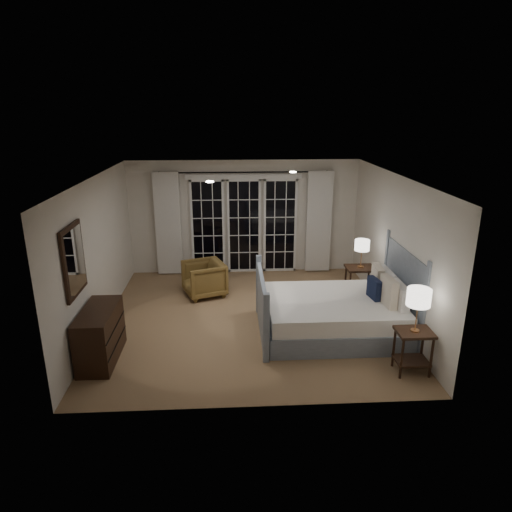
{
  "coord_description": "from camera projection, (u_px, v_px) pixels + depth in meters",
  "views": [
    {
      "loc": [
        -0.3,
        -7.32,
        3.56
      ],
      "look_at": [
        0.14,
        0.35,
        1.05
      ],
      "focal_mm": 32.0,
      "sensor_mm": 36.0,
      "label": 1
    }
  ],
  "objects": [
    {
      "name": "downlight_a",
      "position": [
        293.0,
        172.0,
        7.91
      ],
      "size": [
        0.12,
        0.12,
        0.01
      ],
      "primitive_type": "cylinder",
      "color": "white",
      "rests_on": "ceiling"
    },
    {
      "name": "wall_front",
      "position": [
        258.0,
        316.0,
        5.31
      ],
      "size": [
        5.0,
        0.02,
        2.5
      ],
      "primitive_type": "cube",
      "color": "beige",
      "rests_on": "floor"
    },
    {
      "name": "lamp_right",
      "position": [
        362.0,
        246.0,
        8.45
      ],
      "size": [
        0.28,
        0.28,
        0.53
      ],
      "color": "tan",
      "rests_on": "nightstand_right"
    },
    {
      "name": "nightstand_left",
      "position": [
        413.0,
        345.0,
        6.32
      ],
      "size": [
        0.49,
        0.39,
        0.64
      ],
      "color": "black",
      "rests_on": "floor"
    },
    {
      "name": "ceiling",
      "position": [
        248.0,
        177.0,
        7.29
      ],
      "size": [
        5.0,
        5.0,
        0.0
      ],
      "primitive_type": "plane",
      "rotation": [
        3.14,
        0.0,
        0.0
      ],
      "color": "white",
      "rests_on": "wall_back"
    },
    {
      "name": "wall_right",
      "position": [
        394.0,
        249.0,
        7.82
      ],
      "size": [
        0.02,
        5.0,
        2.5
      ],
      "primitive_type": "cube",
      "color": "beige",
      "rests_on": "floor"
    },
    {
      "name": "dresser",
      "position": [
        100.0,
        335.0,
        6.65
      ],
      "size": [
        0.48,
        1.12,
        0.79
      ],
      "color": "black",
      "rests_on": "floor"
    },
    {
      "name": "wall_left",
      "position": [
        98.0,
        254.0,
        7.55
      ],
      "size": [
        0.02,
        5.0,
        2.5
      ],
      "primitive_type": "cube",
      "color": "beige",
      "rests_on": "floor"
    },
    {
      "name": "curtain_left",
      "position": [
        168.0,
        224.0,
        9.88
      ],
      "size": [
        0.55,
        0.1,
        2.25
      ],
      "primitive_type": "cube",
      "color": "silver",
      "rests_on": "curtain_rod"
    },
    {
      "name": "french_doors",
      "position": [
        244.0,
        225.0,
        10.06
      ],
      "size": [
        2.5,
        0.04,
        2.2
      ],
      "color": "black",
      "rests_on": "wall_back"
    },
    {
      "name": "downlight_b",
      "position": [
        210.0,
        182.0,
        6.88
      ],
      "size": [
        0.12,
        0.12,
        0.01
      ],
      "primitive_type": "cylinder",
      "color": "white",
      "rests_on": "ceiling"
    },
    {
      "name": "wall_back",
      "position": [
        244.0,
        217.0,
        10.05
      ],
      "size": [
        5.0,
        0.02,
        2.5
      ],
      "primitive_type": "cube",
      "color": "beige",
      "rests_on": "floor"
    },
    {
      "name": "nightstand_right",
      "position": [
        360.0,
        279.0,
        8.65
      ],
      "size": [
        0.54,
        0.43,
        0.7
      ],
      "color": "black",
      "rests_on": "floor"
    },
    {
      "name": "curtain_rod",
      "position": [
        244.0,
        172.0,
        9.65
      ],
      "size": [
        3.5,
        0.03,
        0.03
      ],
      "primitive_type": "cylinder",
      "rotation": [
        0.0,
        1.57,
        0.0
      ],
      "color": "black",
      "rests_on": "wall_back"
    },
    {
      "name": "bed",
      "position": [
        336.0,
        313.0,
        7.49
      ],
      "size": [
        2.38,
        1.72,
        1.4
      ],
      "color": "gray",
      "rests_on": "floor"
    },
    {
      "name": "curtain_right",
      "position": [
        319.0,
        222.0,
        10.06
      ],
      "size": [
        0.55,
        0.1,
        2.25
      ],
      "primitive_type": "cube",
      "color": "silver",
      "rests_on": "curtain_rod"
    },
    {
      "name": "floor",
      "position": [
        249.0,
        319.0,
        8.07
      ],
      "size": [
        5.0,
        5.0,
        0.0
      ],
      "primitive_type": "plane",
      "color": "#936B4F",
      "rests_on": "ground"
    },
    {
      "name": "lamp_left",
      "position": [
        419.0,
        298.0,
        6.1
      ],
      "size": [
        0.32,
        0.32,
        0.62
      ],
      "color": "tan",
      "rests_on": "nightstand_left"
    },
    {
      "name": "mirror",
      "position": [
        74.0,
        260.0,
        6.28
      ],
      "size": [
        0.05,
        0.85,
        1.0
      ],
      "color": "black",
      "rests_on": "wall_left"
    },
    {
      "name": "armchair",
      "position": [
        204.0,
        279.0,
        8.98
      ],
      "size": [
        0.97,
        0.95,
        0.69
      ],
      "primitive_type": "imported",
      "rotation": [
        0.0,
        0.0,
        -1.22
      ],
      "color": "brown",
      "rests_on": "floor"
    }
  ]
}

